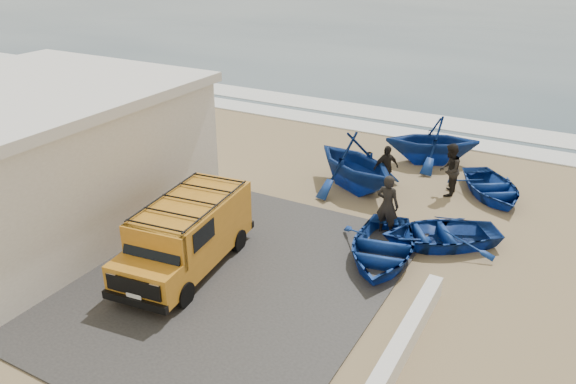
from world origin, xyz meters
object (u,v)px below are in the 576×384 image
at_px(boat_near_left, 382,247).
at_px(fisherman_middle, 449,170).
at_px(boat_far_left, 433,140).
at_px(parapet, 396,355).
at_px(building, 26,155).
at_px(boat_near_right, 440,234).
at_px(boat_mid_left, 355,162).
at_px(fisherman_front, 387,205).
at_px(van, 187,233).
at_px(fisherman_back, 386,168).
at_px(boat_mid_right, 492,187).

height_order(boat_near_left, fisherman_middle, fisherman_middle).
bearing_deg(boat_far_left, parapet, -11.00).
bearing_deg(building, boat_near_right, 21.07).
distance_m(boat_near_right, boat_mid_left, 4.63).
distance_m(boat_mid_left, fisherman_front, 3.46).
relative_size(parapet, van, 1.25).
distance_m(boat_near_left, fisherman_middle, 5.34).
xyz_separation_m(boat_near_right, boat_far_left, (-2.10, 6.39, 0.61)).
relative_size(building, boat_near_left, 2.52).
relative_size(van, fisherman_front, 2.47).
relative_size(parapet, boat_far_left, 1.63).
height_order(van, fisherman_back, van).
xyz_separation_m(van, fisherman_front, (4.08, 4.45, -0.09)).
height_order(boat_far_left, fisherman_middle, boat_far_left).
distance_m(building, boat_far_left, 14.77).
relative_size(boat_mid_left, boat_far_left, 1.07).
relative_size(boat_near_right, fisherman_middle, 1.86).
bearing_deg(fisherman_back, fisherman_front, -118.26).
relative_size(boat_far_left, fisherman_back, 2.20).
height_order(boat_far_left, fisherman_back, boat_far_left).
height_order(boat_near_right, boat_mid_left, boat_mid_left).
relative_size(boat_mid_right, boat_far_left, 0.92).
xyz_separation_m(van, boat_near_left, (4.49, 2.95, -0.68)).
relative_size(building, fisherman_back, 5.64).
bearing_deg(boat_near_right, boat_far_left, 164.36).
xyz_separation_m(building, fisherman_middle, (11.18, 8.24, -1.22)).
bearing_deg(boat_mid_right, boat_near_right, -132.42).
bearing_deg(boat_mid_left, fisherman_front, -111.39).
xyz_separation_m(boat_far_left, fisherman_front, (0.47, -6.53, 0.01)).
relative_size(boat_near_left, boat_mid_right, 1.10).
bearing_deg(boat_mid_left, boat_mid_right, -39.83).
height_order(boat_mid_left, fisherman_middle, boat_mid_left).
distance_m(parapet, boat_near_right, 5.62).
height_order(boat_mid_left, fisherman_back, boat_mid_left).
bearing_deg(boat_near_left, boat_mid_right, 59.94).
bearing_deg(boat_far_left, van, -41.86).
bearing_deg(boat_near_left, building, -176.76).
xyz_separation_m(building, boat_mid_right, (12.59, 8.82, -1.81)).
bearing_deg(van, fisherman_middle, 52.26).
relative_size(boat_mid_right, fisherman_front, 1.74).
relative_size(boat_mid_left, fisherman_middle, 2.09).
distance_m(boat_mid_right, fisherman_front, 4.98).
xyz_separation_m(boat_mid_right, fisherman_back, (-3.49, -1.24, 0.48)).
bearing_deg(fisherman_back, boat_near_left, -119.93).
xyz_separation_m(van, boat_near_right, (5.70, 4.59, -0.70)).
xyz_separation_m(boat_mid_right, fisherman_middle, (-1.41, -0.58, 0.59)).
height_order(boat_near_right, fisherman_middle, fisherman_middle).
distance_m(van, boat_near_left, 5.41).
distance_m(boat_mid_left, fisherman_back, 1.12).
height_order(parapet, boat_near_right, boat_near_right).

